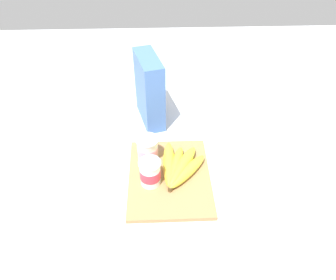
# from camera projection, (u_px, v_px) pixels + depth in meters

# --- Properties ---
(ground_plane) EXTENTS (2.40, 2.40, 0.00)m
(ground_plane) POSITION_uv_depth(u_px,v_px,m) (169.00, 178.00, 0.94)
(ground_plane) COLOR silver
(cutting_board) EXTENTS (0.31, 0.25, 0.01)m
(cutting_board) POSITION_uv_depth(u_px,v_px,m) (169.00, 177.00, 0.93)
(cutting_board) COLOR #A37A4C
(cutting_board) RESTS_ON ground_plane
(cereal_box) EXTENTS (0.19, 0.11, 0.25)m
(cereal_box) POSITION_uv_depth(u_px,v_px,m) (149.00, 90.00, 1.08)
(cereal_box) COLOR #4770B7
(cereal_box) RESTS_ON ground_plane
(yogurt_cup_front) EXTENTS (0.07, 0.07, 0.09)m
(yogurt_cup_front) POSITION_uv_depth(u_px,v_px,m) (150.00, 173.00, 0.88)
(yogurt_cup_front) COLOR white
(yogurt_cup_front) RESTS_ON cutting_board
(yogurt_cup_back) EXTENTS (0.07, 0.07, 0.08)m
(yogurt_cup_back) POSITION_uv_depth(u_px,v_px,m) (148.00, 149.00, 0.95)
(yogurt_cup_back) COLOR white
(yogurt_cup_back) RESTS_ON cutting_board
(banana_bunch) EXTENTS (0.20, 0.15, 0.04)m
(banana_bunch) POSITION_uv_depth(u_px,v_px,m) (179.00, 166.00, 0.93)
(banana_bunch) COLOR yellow
(banana_bunch) RESTS_ON cutting_board
(spoon) EXTENTS (0.08, 0.12, 0.01)m
(spoon) POSITION_uv_depth(u_px,v_px,m) (177.00, 251.00, 0.75)
(spoon) COLOR silver
(spoon) RESTS_ON ground_plane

